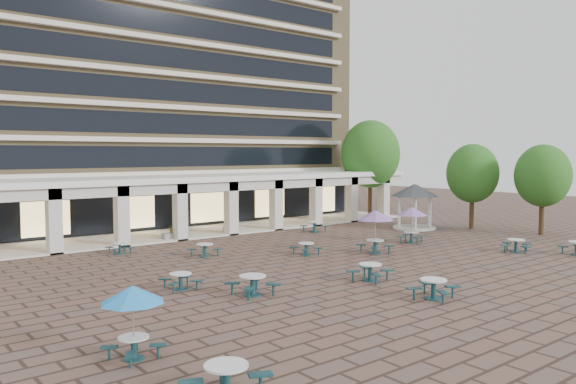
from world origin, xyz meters
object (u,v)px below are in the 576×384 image
picnic_table_0 (226,378)px  picnic_table_1 (253,283)px  gazebo (415,195)px  planter_left (173,234)px  picnic_table_2 (433,287)px  planter_right (233,227)px

picnic_table_0 → picnic_table_1: (6.32, 7.81, 0.01)m
picnic_table_0 → gazebo: bearing=9.2°
picnic_table_1 → gazebo: 24.33m
planter_left → picnic_table_0: bearing=-114.4°
gazebo → planter_left: (-17.91, 6.89, -2.28)m
picnic_table_2 → planter_right: size_ratio=1.47×
picnic_table_2 → planter_left: (-1.05, 21.30, -0.08)m
picnic_table_1 → planter_right: planter_right is taller
gazebo → planter_right: bearing=151.8°
picnic_table_0 → planter_right: size_ratio=1.53×
planter_right → picnic_table_0: bearing=-123.6°
picnic_table_2 → planter_left: bearing=75.7°
picnic_table_1 → planter_right: size_ratio=1.31×
gazebo → planter_right: size_ratio=2.57×
picnic_table_0 → gazebo: (28.74, 17.01, 2.20)m
picnic_table_0 → picnic_table_1: size_ratio=1.16×
picnic_table_0 → planter_left: size_ratio=1.53×
picnic_table_0 → planter_left: planter_left is taller
picnic_table_2 → picnic_table_0: bearing=175.2°
picnic_table_2 → gazebo: gazebo is taller
picnic_table_1 → gazebo: (22.42, 9.19, 2.18)m
picnic_table_2 → planter_left: 21.33m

